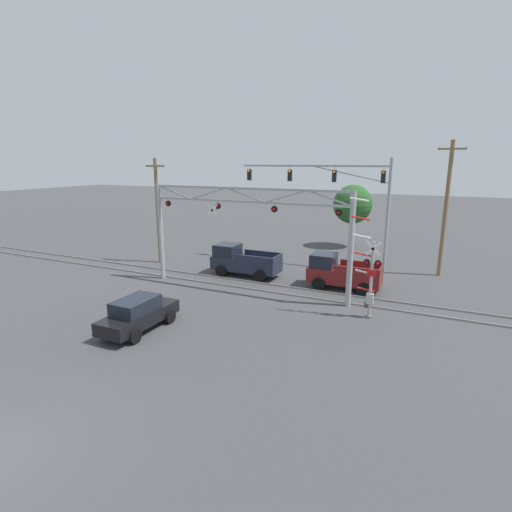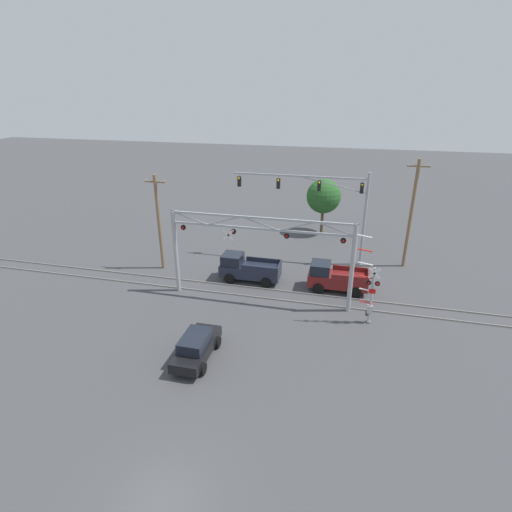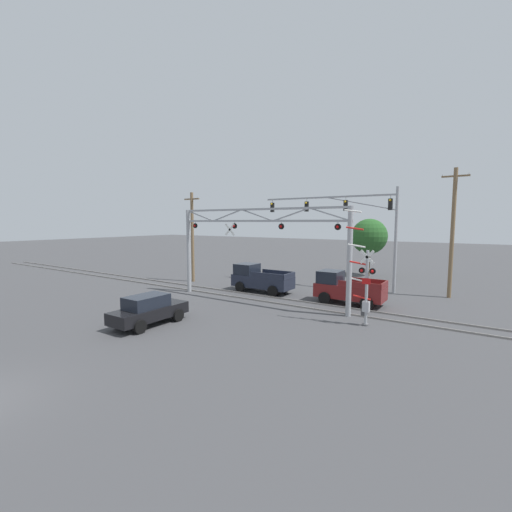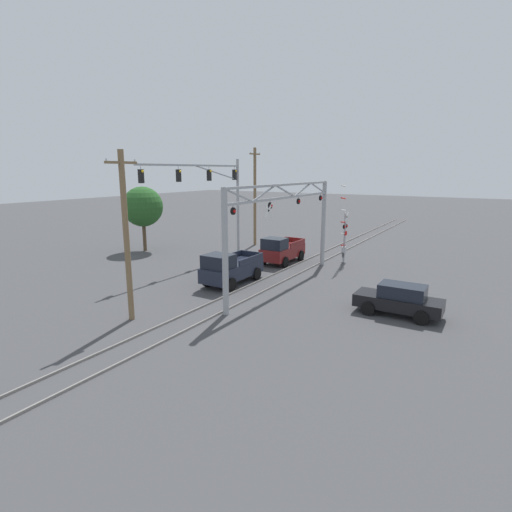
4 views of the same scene
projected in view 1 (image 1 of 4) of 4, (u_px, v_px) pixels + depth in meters
rail_track_near at (248, 288)px, 25.74m from camera, size 80.00×0.08×0.10m
rail_track_far at (257, 283)px, 27.01m from camera, size 80.00×0.08×0.10m
crossing_gantry at (245, 225)px, 24.54m from camera, size 13.36×0.32×6.53m
crossing_signal_mast at (369, 278)px, 20.65m from camera, size 1.77×0.35×6.29m
traffic_signal_span at (347, 191)px, 29.92m from camera, size 11.83×0.39×8.30m
pickup_truck_lead at (243, 261)px, 28.69m from camera, size 4.91×2.13×2.20m
pickup_truck_following at (341, 273)px, 25.73m from camera, size 4.59×2.13×2.20m
sedan_waiting at (138, 314)px, 19.36m from camera, size 1.93×4.31×1.65m
utility_pole_left at (158, 210)px, 31.66m from camera, size 1.80×0.28×8.29m
utility_pole_right at (446, 208)px, 27.78m from camera, size 1.80×0.28×9.47m
background_tree_beyond_span at (353, 204)px, 37.52m from camera, size 3.64×3.64×5.92m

